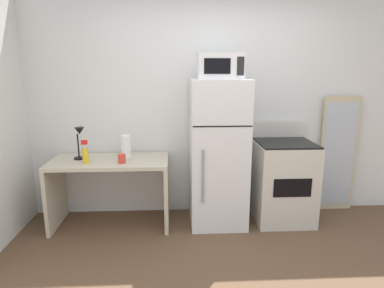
% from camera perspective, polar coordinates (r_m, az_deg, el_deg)
% --- Properties ---
extents(wall_back_white, '(5.00, 0.10, 2.60)m').
position_cam_1_polar(wall_back_white, '(3.91, 3.96, 6.86)').
color(wall_back_white, silver).
rests_on(wall_back_white, ground).
extents(desk, '(1.26, 0.62, 0.75)m').
position_cam_1_polar(desk, '(3.74, -13.89, -5.85)').
color(desk, beige).
rests_on(desk, ground).
extents(desk_lamp, '(0.14, 0.12, 0.35)m').
position_cam_1_polar(desk_lamp, '(3.72, -18.94, 1.04)').
color(desk_lamp, black).
rests_on(desk_lamp, desk).
extents(coffee_mug, '(0.08, 0.08, 0.09)m').
position_cam_1_polar(coffee_mug, '(3.50, -12.07, -2.49)').
color(coffee_mug, '#D83F33').
rests_on(coffee_mug, desk).
extents(paper_towel_roll, '(0.11, 0.11, 0.24)m').
position_cam_1_polar(paper_towel_roll, '(3.74, -11.37, -0.32)').
color(paper_towel_roll, white).
rests_on(paper_towel_roll, desk).
extents(spray_bottle, '(0.06, 0.06, 0.25)m').
position_cam_1_polar(spray_bottle, '(3.57, -17.99, -1.68)').
color(spray_bottle, yellow).
rests_on(spray_bottle, desk).
extents(refrigerator, '(0.61, 0.64, 1.61)m').
position_cam_1_polar(refrigerator, '(3.63, 4.55, -1.61)').
color(refrigerator, white).
rests_on(refrigerator, ground).
extents(microwave, '(0.46, 0.35, 0.26)m').
position_cam_1_polar(microwave, '(3.49, 4.88, 13.28)').
color(microwave, silver).
rests_on(microwave, refrigerator).
extents(oven_range, '(0.63, 0.61, 1.10)m').
position_cam_1_polar(oven_range, '(3.90, 15.48, -6.16)').
color(oven_range, beige).
rests_on(oven_range, ground).
extents(leaning_mirror, '(0.44, 0.03, 1.40)m').
position_cam_1_polar(leaning_mirror, '(4.35, 23.96, -1.65)').
color(leaning_mirror, '#C6B793').
rests_on(leaning_mirror, ground).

